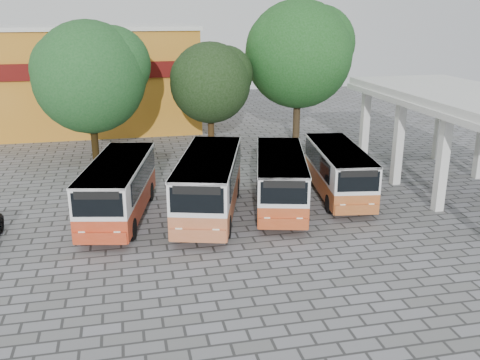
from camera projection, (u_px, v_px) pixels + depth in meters
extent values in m
plane|color=slate|center=(298.00, 239.00, 23.19)|extent=(90.00, 90.00, 0.00)
cube|color=silver|center=(365.00, 125.00, 33.81)|extent=(0.45, 0.45, 5.00)
cube|color=silver|center=(440.00, 122.00, 34.90)|extent=(0.45, 0.45, 5.00)
cube|color=silver|center=(471.00, 97.00, 27.49)|extent=(6.60, 15.60, 0.40)
cube|color=silver|center=(470.00, 104.00, 27.59)|extent=(6.80, 15.80, 0.30)
cube|color=#BE761C|center=(72.00, 80.00, 43.92)|extent=(20.00, 10.00, 8.00)
cube|color=#590C0A|center=(65.00, 72.00, 38.81)|extent=(20.00, 0.20, 1.20)
cube|color=silver|center=(67.00, 27.00, 42.66)|extent=(20.40, 10.40, 0.30)
cube|color=#BC3818|center=(119.00, 201.00, 25.24)|extent=(3.83, 7.94, 1.00)
cube|color=white|center=(118.00, 177.00, 24.87)|extent=(3.83, 7.94, 1.40)
cube|color=white|center=(117.00, 163.00, 24.68)|extent=(3.87, 7.95, 0.11)
cube|color=black|center=(92.00, 178.00, 24.63)|extent=(1.36, 6.16, 1.00)
cube|color=black|center=(143.00, 175.00, 25.11)|extent=(1.36, 6.16, 1.00)
cube|color=black|center=(118.00, 204.00, 21.30)|extent=(2.02, 0.48, 1.00)
cube|color=black|center=(117.00, 195.00, 21.18)|extent=(1.78, 0.44, 0.32)
cylinder|color=black|center=(96.00, 230.00, 22.84)|extent=(0.27, 0.95, 0.95)
cylinder|color=black|center=(145.00, 226.00, 23.26)|extent=(0.27, 0.95, 0.95)
cylinder|color=black|center=(99.00, 193.00, 27.45)|extent=(0.27, 0.95, 0.95)
cylinder|color=black|center=(140.00, 191.00, 27.87)|extent=(0.27, 0.95, 0.95)
cube|color=#BB6339|center=(209.00, 197.00, 25.60)|extent=(4.59, 8.48, 1.07)
cube|color=white|center=(209.00, 171.00, 25.21)|extent=(4.59, 8.48, 1.49)
cube|color=white|center=(209.00, 157.00, 25.01)|extent=(4.63, 8.49, 0.12)
cube|color=black|center=(183.00, 173.00, 24.96)|extent=(1.90, 6.45, 1.07)
cube|color=black|center=(235.00, 170.00, 25.46)|extent=(1.90, 6.45, 1.07)
cube|color=black|center=(225.00, 200.00, 21.41)|extent=(2.11, 0.65, 1.07)
cube|color=black|center=(225.00, 190.00, 21.28)|extent=(1.87, 0.59, 0.35)
cylinder|color=black|center=(194.00, 228.00, 23.05)|extent=(0.28, 1.01, 1.01)
cylinder|color=black|center=(244.00, 224.00, 23.50)|extent=(0.28, 1.01, 1.01)
cylinder|color=black|center=(181.00, 189.00, 27.96)|extent=(0.28, 1.01, 1.01)
cylinder|color=black|center=(222.00, 187.00, 28.41)|extent=(0.28, 1.01, 1.01)
cube|color=#B5451C|center=(280.00, 191.00, 26.66)|extent=(4.03, 7.80, 0.98)
cube|color=white|center=(281.00, 168.00, 26.30)|extent=(4.03, 7.80, 1.37)
cube|color=white|center=(281.00, 156.00, 26.11)|extent=(4.07, 7.81, 0.11)
cube|color=black|center=(258.00, 170.00, 26.06)|extent=(1.58, 5.99, 0.98)
cube|color=black|center=(303.00, 167.00, 26.53)|extent=(1.58, 5.99, 0.98)
cube|color=black|center=(306.00, 192.00, 22.80)|extent=(1.96, 0.55, 0.98)
cube|color=black|center=(306.00, 184.00, 22.68)|extent=(1.74, 0.50, 0.32)
cylinder|color=black|center=(274.00, 217.00, 24.31)|extent=(0.26, 0.93, 0.93)
cylinder|color=black|center=(316.00, 214.00, 24.72)|extent=(0.26, 0.93, 0.93)
cylinder|color=black|center=(249.00, 185.00, 28.83)|extent=(0.26, 0.93, 0.93)
cylinder|color=black|center=(285.00, 182.00, 29.24)|extent=(0.26, 0.93, 0.93)
cube|color=#AB5523|center=(338.00, 181.00, 28.25)|extent=(3.20, 7.48, 0.95)
cube|color=white|center=(339.00, 161.00, 27.90)|extent=(3.20, 7.48, 1.33)
cube|color=white|center=(340.00, 149.00, 27.72)|extent=(3.24, 7.48, 0.11)
cube|color=black|center=(319.00, 162.00, 27.67)|extent=(0.92, 5.92, 0.95)
cube|color=black|center=(359.00, 159.00, 28.12)|extent=(0.92, 5.92, 0.95)
cube|color=black|center=(370.00, 181.00, 24.51)|extent=(1.93, 0.33, 0.95)
cube|color=black|center=(370.00, 173.00, 24.40)|extent=(1.71, 0.31, 0.31)
cylinder|color=black|center=(337.00, 204.00, 25.97)|extent=(0.25, 0.91, 0.91)
cylinder|color=black|center=(374.00, 201.00, 26.37)|extent=(0.25, 0.91, 0.91)
cylinder|color=black|center=(305.00, 176.00, 30.35)|extent=(0.25, 0.91, 0.91)
cylinder|color=black|center=(338.00, 174.00, 30.75)|extent=(0.25, 0.91, 0.91)
cylinder|color=black|center=(94.00, 131.00, 34.22)|extent=(0.45, 0.45, 4.15)
sphere|color=#184C1B|center=(89.00, 77.00, 33.18)|extent=(6.98, 6.98, 6.98)
sphere|color=#184C1B|center=(112.00, 65.00, 33.53)|extent=(4.89, 4.89, 4.89)
sphere|color=#184C1B|center=(68.00, 69.00, 32.59)|extent=(4.54, 4.54, 4.54)
cylinder|color=#442E15|center=(211.00, 129.00, 36.21)|extent=(0.42, 0.42, 3.56)
sphere|color=black|center=(210.00, 83.00, 35.26)|extent=(5.33, 5.33, 5.33)
sphere|color=black|center=(225.00, 74.00, 35.60)|extent=(3.73, 3.73, 3.73)
sphere|color=black|center=(197.00, 77.00, 34.76)|extent=(3.46, 3.46, 3.46)
cylinder|color=#3F301D|center=(297.00, 113.00, 38.59)|extent=(0.50, 0.50, 4.81)
sphere|color=#154915|center=(299.00, 54.00, 37.34)|extent=(7.50, 7.50, 7.50)
sphere|color=#154915|center=(318.00, 43.00, 37.70)|extent=(5.25, 5.25, 5.25)
sphere|color=#154915|center=(282.00, 46.00, 36.72)|extent=(4.88, 4.88, 4.88)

